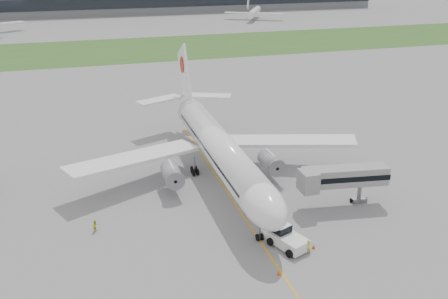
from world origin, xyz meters
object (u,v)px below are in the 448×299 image
object	(u,v)px
airliner	(217,144)
ground_crew_near	(308,247)
pushback_tug	(287,237)
jet_bridge	(340,177)

from	to	relation	value
airliner	ground_crew_near	bearing A→B (deg)	-79.34
pushback_tug	ground_crew_near	xyz separation A→B (m)	(1.83, -2.30, -0.26)
airliner	jet_bridge	size ratio (longest dim) A/B	4.07
pushback_tug	ground_crew_near	world-z (taller)	pushback_tug
airliner	pushback_tug	bearing A→B (deg)	-82.89
pushback_tug	jet_bridge	size ratio (longest dim) A/B	0.43
airliner	jet_bridge	bearing A→B (deg)	-45.63
jet_bridge	pushback_tug	bearing A→B (deg)	-137.80
jet_bridge	ground_crew_near	world-z (taller)	jet_bridge
jet_bridge	airliner	bearing A→B (deg)	142.54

